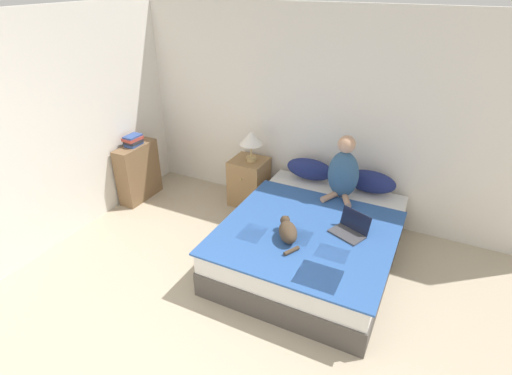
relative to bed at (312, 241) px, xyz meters
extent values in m
cube|color=silver|center=(-0.40, 1.12, 1.02)|extent=(5.74, 0.05, 2.55)
cube|color=silver|center=(-2.80, -0.72, 1.02)|extent=(0.05, 4.63, 2.55)
cube|color=#4C4742|center=(0.00, 0.01, -0.11)|extent=(1.68, 2.09, 0.28)
cube|color=silver|center=(0.00, 0.01, 0.13)|extent=(1.65, 2.06, 0.21)
cube|color=#2D569E|center=(0.00, -0.20, 0.25)|extent=(1.73, 1.67, 0.02)
cube|color=silver|center=(0.34, -0.43, 0.25)|extent=(0.30, 0.23, 0.01)
cube|color=silver|center=(0.32, -0.80, 0.25)|extent=(0.38, 0.33, 0.01)
cube|color=silver|center=(-0.48, -0.47, 0.25)|extent=(0.23, 0.30, 0.01)
cube|color=silver|center=(-0.05, -0.32, 0.25)|extent=(0.26, 0.27, 0.01)
ellipsoid|color=navy|center=(-0.38, 0.91, 0.39)|extent=(0.60, 0.22, 0.27)
ellipsoid|color=navy|center=(0.38, 0.91, 0.39)|extent=(0.60, 0.22, 0.27)
ellipsoid|color=#33567A|center=(0.11, 0.66, 0.54)|extent=(0.36, 0.20, 0.57)
sphere|color=tan|center=(0.11, 0.66, 0.91)|extent=(0.20, 0.20, 0.20)
cylinder|color=tan|center=(0.01, 0.53, 0.29)|extent=(0.17, 0.26, 0.07)
cylinder|color=tan|center=(0.21, 0.53, 0.29)|extent=(0.17, 0.26, 0.07)
ellipsoid|color=#473828|center=(-0.12, -0.42, 0.34)|extent=(0.31, 0.36, 0.18)
sphere|color=#473828|center=(-0.21, -0.27, 0.37)|extent=(0.10, 0.10, 0.10)
cone|color=#473828|center=(-0.24, -0.28, 0.40)|extent=(0.05, 0.05, 0.05)
cone|color=#473828|center=(-0.19, -0.26, 0.40)|extent=(0.05, 0.05, 0.05)
cylinder|color=#473828|center=(-0.01, -0.59, 0.28)|extent=(0.11, 0.17, 0.04)
cube|color=#424247|center=(0.38, -0.08, 0.27)|extent=(0.39, 0.32, 0.02)
cube|color=black|center=(0.43, 0.03, 0.37)|extent=(0.33, 0.18, 0.20)
cube|color=#937047|center=(-1.19, 0.83, 0.07)|extent=(0.46, 0.44, 0.64)
sphere|color=tan|center=(-1.19, 0.60, 0.21)|extent=(0.03, 0.03, 0.03)
cylinder|color=tan|center=(-1.15, 0.82, 0.42)|extent=(0.13, 0.13, 0.06)
cylinder|color=tan|center=(-1.15, 0.82, 0.54)|extent=(0.02, 0.02, 0.18)
cone|color=white|center=(-1.15, 0.82, 0.71)|extent=(0.30, 0.30, 0.17)
cube|color=brown|center=(-2.62, 0.26, 0.15)|extent=(0.24, 0.64, 0.79)
cube|color=#334C8E|center=(-2.63, 0.27, 0.56)|extent=(0.16, 0.23, 0.03)
cube|color=#2D2D33|center=(-2.63, 0.27, 0.60)|extent=(0.18, 0.21, 0.04)
cube|color=#B24238|center=(-2.63, 0.26, 0.64)|extent=(0.19, 0.25, 0.04)
cube|color=#334C8E|center=(-2.63, 0.27, 0.67)|extent=(0.16, 0.23, 0.02)
camera|label=1|loc=(1.03, -3.43, 2.58)|focal=28.00mm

